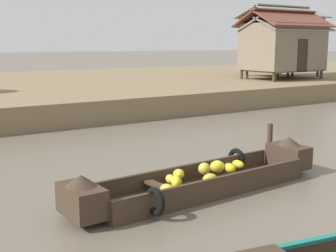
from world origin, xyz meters
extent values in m
plane|color=#665B4C|center=(0.00, 10.00, 0.00)|extent=(300.00, 300.00, 0.00)
cube|color=#7F6B4C|center=(0.00, 23.49, 0.47)|extent=(160.00, 20.00, 0.93)
cube|color=#3D2D21|center=(-0.90, 5.15, 0.06)|extent=(4.94, 1.43, 0.12)
cube|color=#3D2D21|center=(-0.93, 5.70, 0.29)|extent=(4.88, 0.34, 0.35)
cube|color=#3D2D21|center=(-0.87, 4.60, 0.29)|extent=(4.88, 0.34, 0.35)
cube|color=#3D2D21|center=(1.82, 5.29, 0.38)|extent=(0.61, 1.03, 0.53)
cone|color=#3D2D21|center=(1.82, 5.29, 0.75)|extent=(0.59, 0.59, 0.20)
cube|color=#3D2D21|center=(-3.62, 5.01, 0.38)|extent=(0.61, 1.03, 0.53)
cone|color=#3D2D21|center=(-3.62, 5.01, 0.75)|extent=(0.59, 0.59, 0.20)
cube|color=#3D2D21|center=(-1.94, 5.10, 0.31)|extent=(0.26, 1.07, 0.05)
torus|color=black|center=(0.70, 5.90, 0.33)|extent=(0.15, 0.53, 0.52)
torus|color=black|center=(-2.50, 4.40, 0.33)|extent=(0.15, 0.53, 0.52)
ellipsoid|color=gold|center=(-1.94, 4.88, 0.33)|extent=(0.30, 0.37, 0.19)
ellipsoid|color=yellow|center=(-0.11, 5.20, 0.39)|extent=(0.25, 0.34, 0.21)
ellipsoid|color=gold|center=(-1.62, 5.24, 0.38)|extent=(0.27, 0.36, 0.18)
ellipsoid|color=gold|center=(-0.73, 5.29, 0.45)|extent=(0.36, 0.37, 0.26)
ellipsoid|color=yellow|center=(-1.29, 5.44, 0.38)|extent=(0.39, 0.41, 0.20)
ellipsoid|color=yellow|center=(0.40, 5.51, 0.33)|extent=(0.20, 0.35, 0.18)
ellipsoid|color=yellow|center=(-0.33, 5.36, 0.42)|extent=(0.39, 0.37, 0.27)
ellipsoid|color=yellow|center=(-1.68, 4.94, 0.40)|extent=(0.30, 0.34, 0.26)
ellipsoid|color=gold|center=(-0.93, 4.85, 0.37)|extent=(0.36, 0.31, 0.23)
cylinder|color=#4C3826|center=(12.37, 16.07, 1.22)|extent=(0.16, 0.16, 0.57)
cylinder|color=#4C3826|center=(16.40, 16.07, 1.22)|extent=(0.16, 0.16, 0.57)
cylinder|color=#4C3826|center=(12.37, 18.73, 1.22)|extent=(0.16, 0.16, 0.57)
cylinder|color=#4C3826|center=(16.40, 18.73, 1.22)|extent=(0.16, 0.16, 0.57)
cube|color=#7A6B56|center=(14.39, 17.40, 2.86)|extent=(4.43, 3.06, 2.71)
cube|color=#2D2319|center=(14.39, 15.85, 2.40)|extent=(0.80, 0.04, 1.80)
cube|color=brown|center=(14.39, 16.64, 4.50)|extent=(5.13, 2.01, 1.04)
cube|color=brown|center=(14.39, 18.17, 4.50)|extent=(5.13, 2.01, 1.04)
cylinder|color=#4C3826|center=(12.62, 16.24, 1.17)|extent=(0.16, 0.16, 0.47)
cylinder|color=#4C3826|center=(16.58, 16.24, 1.17)|extent=(0.16, 0.16, 0.47)
cylinder|color=#4C3826|center=(12.62, 18.52, 1.17)|extent=(0.16, 0.16, 0.47)
cylinder|color=#4C3826|center=(16.58, 18.52, 1.17)|extent=(0.16, 0.16, 0.47)
cube|color=#7A6B56|center=(14.60, 17.38, 2.67)|extent=(4.37, 2.69, 2.52)
cube|color=#2D2319|center=(14.60, 16.02, 2.31)|extent=(0.80, 0.04, 1.80)
cube|color=gray|center=(14.60, 16.71, 4.16)|extent=(5.07, 1.84, 0.80)
cube|color=gray|center=(14.60, 18.05, 4.16)|extent=(5.07, 1.84, 0.80)
cylinder|color=#4C3826|center=(14.08, 17.40, 1.37)|extent=(0.16, 0.16, 0.88)
cylinder|color=#4C3826|center=(17.69, 17.40, 1.37)|extent=(0.16, 0.16, 0.88)
cylinder|color=#4C3826|center=(14.08, 20.60, 1.37)|extent=(0.16, 0.16, 0.88)
cylinder|color=#4C3826|center=(17.69, 20.60, 1.37)|extent=(0.16, 0.16, 0.88)
cube|color=#7A6B56|center=(15.89, 19.00, 3.30)|extent=(4.01, 3.60, 2.97)
cube|color=#2D2319|center=(15.89, 17.18, 2.71)|extent=(0.80, 0.04, 1.80)
cube|color=gray|center=(15.89, 18.10, 5.03)|extent=(4.71, 2.30, 0.82)
cube|color=gray|center=(15.89, 19.90, 5.03)|extent=(4.71, 2.30, 0.82)
cylinder|color=#423323|center=(2.07, 6.17, 0.51)|extent=(0.14, 0.14, 1.02)
camera|label=1|loc=(-6.45, -2.11, 3.06)|focal=48.82mm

